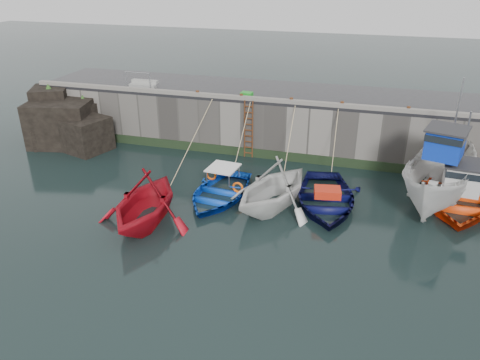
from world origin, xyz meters
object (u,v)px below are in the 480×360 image
(boat_far_orange, at_px, (456,195))
(bollard_a, at_px, (197,93))
(boat_near_blacktrim, at_px, (272,207))
(boat_near_navy, at_px, (325,204))
(ladder, at_px, (248,130))
(bollard_d, at_px, (342,104))
(boat_near_blue, at_px, (219,197))
(fish_crate, at_px, (247,95))
(boat_far_white, at_px, (440,179))
(bollard_e, at_px, (408,109))
(boat_near_white, at_px, (147,222))
(bollard_b, at_px, (241,96))
(bollard_c, at_px, (291,100))

(boat_far_orange, relative_size, bollard_a, 22.98)
(boat_near_blacktrim, xyz_separation_m, boat_near_navy, (2.20, 0.90, 0.00))
(ladder, relative_size, bollard_d, 11.43)
(boat_near_blue, height_order, boat_near_navy, boat_near_navy)
(fish_crate, xyz_separation_m, bollard_a, (-2.70, -0.37, -0.01))
(boat_far_white, distance_m, bollard_e, 4.09)
(boat_near_blacktrim, relative_size, boat_far_orange, 0.76)
(bollard_d, bearing_deg, boat_near_navy, -90.77)
(boat_near_white, bearing_deg, bollard_b, 75.31)
(ladder, bearing_deg, bollard_b, 146.14)
(boat_near_navy, bearing_deg, bollard_c, 108.42)
(boat_near_blue, height_order, bollard_b, bollard_b)
(boat_far_white, distance_m, boat_far_orange, 1.12)
(boat_near_navy, distance_m, fish_crate, 7.90)
(fish_crate, distance_m, bollard_b, 0.42)
(boat_near_white, height_order, bollard_e, bollard_e)
(boat_near_white, height_order, bollard_c, bollard_c)
(boat_far_orange, height_order, bollard_b, boat_far_orange)
(boat_near_white, relative_size, fish_crate, 7.95)
(ladder, height_order, boat_near_blue, ladder)
(boat_near_blue, distance_m, boat_near_blacktrim, 2.58)
(boat_near_blue, relative_size, boat_far_white, 0.63)
(boat_near_white, bearing_deg, bollard_a, 92.26)
(bollard_b, distance_m, bollard_d, 5.30)
(bollard_a, height_order, bollard_b, same)
(boat_far_white, distance_m, bollard_d, 6.06)
(fish_crate, distance_m, bollard_c, 2.53)
(ladder, xyz_separation_m, boat_far_white, (9.53, -2.78, -0.45))
(boat_near_navy, xyz_separation_m, fish_crate, (-5.04, 5.10, 3.31))
(boat_near_blue, xyz_separation_m, boat_near_blacktrim, (2.56, -0.24, 0.00))
(bollard_a, bearing_deg, boat_near_white, -84.73)
(boat_near_blue, xyz_separation_m, boat_far_orange, (10.39, 2.37, 0.40))
(boat_far_white, relative_size, fish_crate, 12.33)
(boat_near_blue, distance_m, bollard_c, 6.70)
(boat_near_white, xyz_separation_m, boat_near_blue, (2.20, 2.98, 0.00))
(bollard_b, height_order, bollard_e, same)
(bollard_d, bearing_deg, fish_crate, 175.80)
(boat_near_white, distance_m, bollard_a, 9.02)
(boat_near_navy, bearing_deg, bollard_b, 128.13)
(boat_near_navy, relative_size, bollard_c, 19.17)
(boat_near_white, distance_m, bollard_d, 11.41)
(boat_near_blacktrim, bearing_deg, bollard_d, 89.84)
(bollard_a, height_order, bollard_e, same)
(ladder, distance_m, boat_near_navy, 6.65)
(bollard_a, distance_m, bollard_c, 5.20)
(fish_crate, distance_m, bollard_d, 5.12)
(boat_far_white, height_order, bollard_d, boat_far_white)
(fish_crate, xyz_separation_m, bollard_d, (5.10, -0.37, -0.01))
(fish_crate, xyz_separation_m, bollard_b, (-0.20, -0.37, -0.01))
(boat_near_white, bearing_deg, bollard_e, 36.25)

